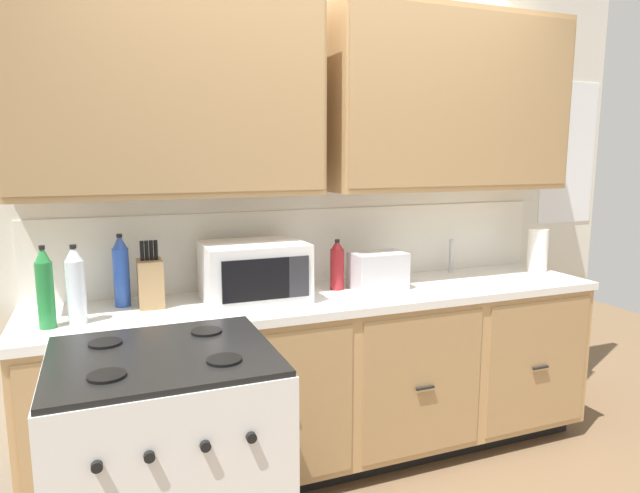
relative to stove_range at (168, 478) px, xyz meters
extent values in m
plane|color=brown|center=(0.90, 0.33, -0.47)|extent=(8.00, 8.00, 0.00)
cube|color=silver|center=(0.90, 0.96, 0.83)|extent=(4.08, 0.05, 2.60)
cube|color=white|center=(0.90, 0.93, 0.65)|extent=(2.88, 0.01, 0.40)
cube|color=tan|center=(0.15, 0.76, 1.42)|extent=(1.39, 0.34, 0.95)
cube|color=#A58052|center=(0.15, 0.59, 1.42)|extent=(1.36, 0.01, 0.89)
cube|color=tan|center=(1.64, 0.76, 1.42)|extent=(1.39, 0.34, 0.95)
cube|color=#A58052|center=(1.64, 0.59, 1.42)|extent=(1.36, 0.01, 0.89)
cube|color=white|center=(2.69, 0.93, 1.15)|extent=(0.44, 0.01, 0.90)
cube|color=black|center=(0.90, 0.66, -0.42)|extent=(2.82, 0.48, 0.10)
cube|color=tan|center=(0.90, 0.63, 0.02)|extent=(2.88, 0.60, 0.78)
cube|color=#A88354|center=(-0.18, 0.33, 0.02)|extent=(0.66, 0.01, 0.71)
cube|color=black|center=(-0.18, 0.31, 0.01)|extent=(0.10, 0.01, 0.01)
cube|color=#A88354|center=(0.54, 0.33, 0.02)|extent=(0.66, 0.01, 0.71)
cube|color=black|center=(0.54, 0.31, 0.01)|extent=(0.10, 0.01, 0.01)
cube|color=#A88354|center=(1.26, 0.33, 0.02)|extent=(0.66, 0.01, 0.71)
cube|color=black|center=(1.26, 0.31, 0.01)|extent=(0.10, 0.01, 0.01)
cube|color=#A88354|center=(1.98, 0.33, 0.02)|extent=(0.66, 0.01, 0.71)
cube|color=black|center=(1.98, 0.31, 0.01)|extent=(0.10, 0.01, 0.01)
cube|color=white|center=(0.90, 0.63, 0.43)|extent=(2.91, 0.63, 0.04)
cube|color=#A8AAAF|center=(1.75, 0.66, 0.43)|extent=(0.56, 0.38, 0.02)
cube|color=white|center=(0.00, 0.00, -0.01)|extent=(0.76, 0.66, 0.92)
cube|color=black|center=(0.00, 0.00, 0.46)|extent=(0.74, 0.65, 0.02)
cylinder|color=black|center=(-0.18, -0.16, 0.47)|extent=(0.12, 0.12, 0.01)
cylinder|color=black|center=(0.18, -0.16, 0.47)|extent=(0.12, 0.12, 0.01)
cylinder|color=black|center=(-0.18, 0.16, 0.47)|extent=(0.12, 0.12, 0.01)
cylinder|color=black|center=(0.18, 0.16, 0.47)|extent=(0.12, 0.12, 0.01)
cylinder|color=black|center=(-0.22, -0.34, 0.28)|extent=(0.03, 0.02, 0.03)
cylinder|color=black|center=(-0.08, -0.34, 0.28)|extent=(0.03, 0.02, 0.03)
cylinder|color=black|center=(0.08, -0.34, 0.28)|extent=(0.03, 0.02, 0.03)
cylinder|color=black|center=(0.22, -0.34, 0.28)|extent=(0.03, 0.02, 0.03)
cube|color=white|center=(0.50, 0.65, 0.59)|extent=(0.48, 0.36, 0.28)
cube|color=black|center=(0.46, 0.47, 0.59)|extent=(0.31, 0.01, 0.19)
cube|color=#28282D|center=(0.66, 0.47, 0.59)|extent=(0.10, 0.01, 0.19)
cube|color=#B7B7BC|center=(1.16, 0.64, 0.54)|extent=(0.28, 0.18, 0.19)
cube|color=black|center=(1.11, 0.64, 0.63)|extent=(0.02, 0.13, 0.01)
cube|color=black|center=(1.21, 0.64, 0.63)|extent=(0.02, 0.13, 0.01)
cube|color=#9C794E|center=(0.03, 0.71, 0.56)|extent=(0.11, 0.14, 0.22)
cylinder|color=black|center=(0.00, 0.70, 0.71)|extent=(0.02, 0.02, 0.09)
cylinder|color=black|center=(0.02, 0.70, 0.71)|extent=(0.02, 0.02, 0.09)
cylinder|color=black|center=(0.04, 0.70, 0.71)|extent=(0.02, 0.02, 0.09)
cylinder|color=black|center=(0.06, 0.70, 0.71)|extent=(0.02, 0.02, 0.09)
cylinder|color=#B2B5BA|center=(1.75, 0.84, 0.55)|extent=(0.02, 0.02, 0.20)
cylinder|color=white|center=(2.25, 0.68, 0.58)|extent=(0.12, 0.12, 0.26)
cylinder|color=silver|center=(-0.28, 0.56, 0.58)|extent=(0.08, 0.08, 0.27)
cone|color=silver|center=(-0.28, 0.56, 0.74)|extent=(0.07, 0.07, 0.07)
cylinder|color=black|center=(-0.28, 0.56, 0.77)|extent=(0.03, 0.03, 0.02)
cylinder|color=maroon|center=(0.96, 0.71, 0.55)|extent=(0.07, 0.07, 0.21)
cone|color=maroon|center=(0.96, 0.71, 0.68)|extent=(0.07, 0.07, 0.05)
cylinder|color=black|center=(0.96, 0.71, 0.70)|extent=(0.03, 0.03, 0.02)
cylinder|color=#237A38|center=(-0.39, 0.53, 0.58)|extent=(0.07, 0.07, 0.27)
cone|color=#237A38|center=(-0.39, 0.53, 0.75)|extent=(0.06, 0.06, 0.07)
cylinder|color=black|center=(-0.39, 0.53, 0.78)|extent=(0.02, 0.02, 0.02)
cylinder|color=blue|center=(-0.09, 0.77, 0.58)|extent=(0.07, 0.07, 0.27)
cone|color=blue|center=(-0.09, 0.77, 0.75)|extent=(0.07, 0.07, 0.07)
cylinder|color=black|center=(-0.09, 0.77, 0.77)|extent=(0.03, 0.03, 0.02)
camera|label=1|loc=(-0.17, -1.90, 1.14)|focal=31.36mm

